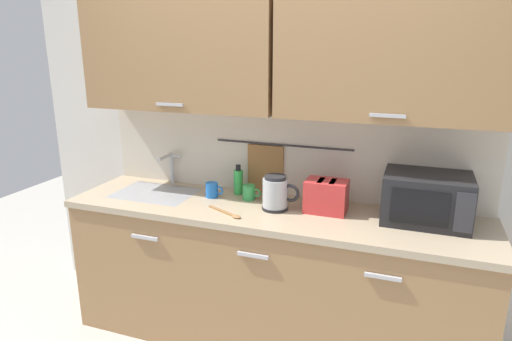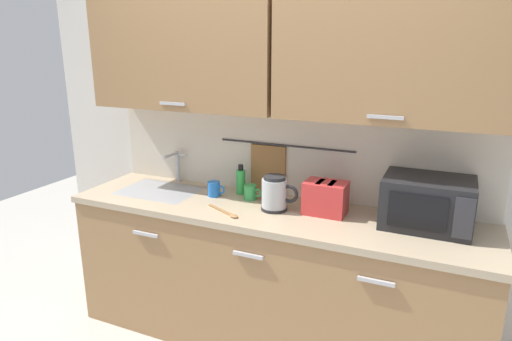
{
  "view_description": "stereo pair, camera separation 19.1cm",
  "coord_description": "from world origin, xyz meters",
  "px_view_note": "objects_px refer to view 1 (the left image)",
  "views": [
    {
      "loc": [
        0.78,
        -2.1,
        1.86
      ],
      "look_at": [
        -0.11,
        0.33,
        1.12
      ],
      "focal_mm": 31.6,
      "sensor_mm": 36.0,
      "label": 1
    },
    {
      "loc": [
        0.96,
        -2.03,
        1.86
      ],
      "look_at": [
        -0.11,
        0.33,
        1.12
      ],
      "focal_mm": 31.6,
      "sensor_mm": 36.0,
      "label": 2
    }
  ],
  "objects_px": {
    "wooden_spoon": "(228,213)",
    "toaster": "(326,196)",
    "mug_near_sink": "(212,190)",
    "mug_by_kettle": "(249,192)",
    "microwave": "(427,198)",
    "electric_kettle": "(276,193)",
    "dish_soap_bottle": "(238,181)"
  },
  "relations": [
    {
      "from": "dish_soap_bottle",
      "to": "toaster",
      "type": "bearing_deg",
      "value": -11.46
    },
    {
      "from": "mug_by_kettle",
      "to": "electric_kettle",
      "type": "bearing_deg",
      "value": -27.21
    },
    {
      "from": "wooden_spoon",
      "to": "toaster",
      "type": "bearing_deg",
      "value": 24.65
    },
    {
      "from": "mug_by_kettle",
      "to": "dish_soap_bottle",
      "type": "bearing_deg",
      "value": 143.29
    },
    {
      "from": "electric_kettle",
      "to": "toaster",
      "type": "distance_m",
      "value": 0.29
    },
    {
      "from": "dish_soap_bottle",
      "to": "mug_by_kettle",
      "type": "distance_m",
      "value": 0.14
    },
    {
      "from": "microwave",
      "to": "toaster",
      "type": "bearing_deg",
      "value": -175.93
    },
    {
      "from": "microwave",
      "to": "mug_near_sink",
      "type": "height_order",
      "value": "microwave"
    },
    {
      "from": "mug_near_sink",
      "to": "wooden_spoon",
      "type": "xyz_separation_m",
      "value": [
        0.22,
        -0.25,
        -0.04
      ]
    },
    {
      "from": "toaster",
      "to": "wooden_spoon",
      "type": "distance_m",
      "value": 0.58
    },
    {
      "from": "dish_soap_bottle",
      "to": "mug_near_sink",
      "type": "bearing_deg",
      "value": -139.24
    },
    {
      "from": "microwave",
      "to": "dish_soap_bottle",
      "type": "xyz_separation_m",
      "value": [
        -1.15,
        0.08,
        -0.05
      ]
    },
    {
      "from": "dish_soap_bottle",
      "to": "mug_by_kettle",
      "type": "relative_size",
      "value": 1.63
    },
    {
      "from": "mug_near_sink",
      "to": "mug_by_kettle",
      "type": "xyz_separation_m",
      "value": [
        0.24,
        0.04,
        0.0
      ]
    },
    {
      "from": "microwave",
      "to": "electric_kettle",
      "type": "distance_m",
      "value": 0.84
    },
    {
      "from": "mug_near_sink",
      "to": "wooden_spoon",
      "type": "relative_size",
      "value": 0.46
    },
    {
      "from": "microwave",
      "to": "wooden_spoon",
      "type": "xyz_separation_m",
      "value": [
        -1.07,
        -0.28,
        -0.13
      ]
    },
    {
      "from": "microwave",
      "to": "toaster",
      "type": "relative_size",
      "value": 1.8
    },
    {
      "from": "mug_by_kettle",
      "to": "microwave",
      "type": "bearing_deg",
      "value": -0.22
    },
    {
      "from": "mug_near_sink",
      "to": "dish_soap_bottle",
      "type": "bearing_deg",
      "value": 40.76
    },
    {
      "from": "toaster",
      "to": "dish_soap_bottle",
      "type": "bearing_deg",
      "value": 168.54
    },
    {
      "from": "mug_near_sink",
      "to": "toaster",
      "type": "height_order",
      "value": "toaster"
    },
    {
      "from": "electric_kettle",
      "to": "mug_near_sink",
      "type": "bearing_deg",
      "value": 170.97
    },
    {
      "from": "electric_kettle",
      "to": "mug_near_sink",
      "type": "height_order",
      "value": "electric_kettle"
    },
    {
      "from": "toaster",
      "to": "mug_by_kettle",
      "type": "relative_size",
      "value": 2.13
    },
    {
      "from": "mug_near_sink",
      "to": "microwave",
      "type": "bearing_deg",
      "value": 1.44
    },
    {
      "from": "mug_near_sink",
      "to": "mug_by_kettle",
      "type": "height_order",
      "value": "same"
    },
    {
      "from": "electric_kettle",
      "to": "mug_by_kettle",
      "type": "xyz_separation_m",
      "value": [
        -0.21,
        0.11,
        -0.05
      ]
    },
    {
      "from": "electric_kettle",
      "to": "dish_soap_bottle",
      "type": "bearing_deg",
      "value": 149.37
    },
    {
      "from": "dish_soap_bottle",
      "to": "wooden_spoon",
      "type": "distance_m",
      "value": 0.38
    },
    {
      "from": "electric_kettle",
      "to": "wooden_spoon",
      "type": "bearing_deg",
      "value": -143.36
    },
    {
      "from": "toaster",
      "to": "mug_near_sink",
      "type": "bearing_deg",
      "value": 179.48
    }
  ]
}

